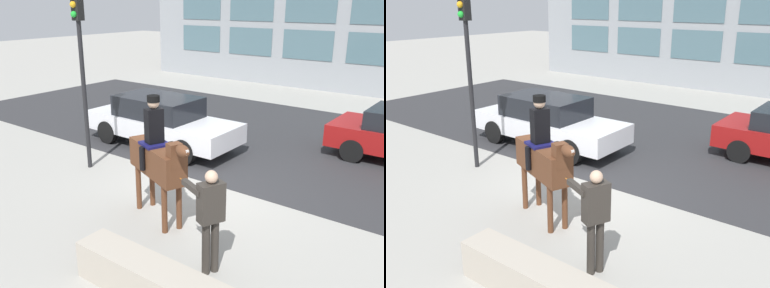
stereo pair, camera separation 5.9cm
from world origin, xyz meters
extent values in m
plane|color=#9E9B93|center=(0.00, 0.00, 0.00)|extent=(80.00, 80.00, 0.00)
cube|color=#2D2D30|center=(0.00, 4.75, 0.00)|extent=(25.13, 8.50, 0.01)
cube|color=slate|center=(-9.48, 12.83, 2.12)|extent=(2.53, 0.02, 1.38)
cube|color=slate|center=(-6.32, 12.83, 2.12)|extent=(2.53, 0.02, 1.38)
cube|color=slate|center=(-3.16, 12.83, 2.12)|extent=(2.53, 0.02, 1.38)
cube|color=slate|center=(0.00, 12.83, 2.12)|extent=(2.53, 0.02, 1.38)
cube|color=slate|center=(-9.48, 12.83, 3.84)|extent=(2.53, 0.02, 1.38)
cube|color=slate|center=(-6.32, 12.83, 3.84)|extent=(2.53, 0.02, 1.38)
cube|color=slate|center=(-3.16, 12.83, 3.84)|extent=(2.53, 0.02, 1.38)
cube|color=slate|center=(0.00, 12.83, 3.84)|extent=(2.53, 0.02, 1.38)
cube|color=#59331E|center=(-0.04, -1.49, 1.23)|extent=(1.65, 1.00, 0.58)
cylinder|color=#59331E|center=(0.55, -1.56, 0.47)|extent=(0.11, 0.11, 0.94)
cylinder|color=#59331E|center=(0.44, -1.84, 0.47)|extent=(0.11, 0.11, 0.94)
cylinder|color=#59331E|center=(-0.52, -1.13, 0.47)|extent=(0.11, 0.11, 0.94)
cylinder|color=#59331E|center=(-0.63, -1.42, 0.47)|extent=(0.11, 0.11, 0.94)
cube|color=#59331E|center=(0.62, -1.75, 1.54)|extent=(0.28, 0.30, 0.45)
cube|color=black|center=(0.50, -1.70, 1.56)|extent=(0.07, 0.09, 0.41)
ellipsoid|color=#59331E|center=(0.89, -1.85, 1.72)|extent=(0.40, 0.31, 0.21)
cube|color=silver|center=(0.99, -1.89, 1.74)|extent=(0.14, 0.09, 0.09)
cylinder|color=black|center=(-0.82, -1.18, 1.13)|extent=(0.09, 0.09, 0.55)
cube|color=#14144C|center=(-0.11, -1.46, 1.54)|extent=(0.62, 0.62, 0.05)
cube|color=black|center=(-0.11, -1.46, 1.90)|extent=(0.32, 0.38, 0.66)
sphere|color=#D1A889|center=(-0.11, -1.46, 2.34)|extent=(0.22, 0.22, 0.22)
cylinder|color=black|center=(-0.11, -1.46, 2.41)|extent=(0.24, 0.24, 0.12)
cylinder|color=black|center=(-0.01, -1.21, 1.29)|extent=(0.11, 0.11, 0.46)
cylinder|color=black|center=(-0.21, -1.71, 1.29)|extent=(0.11, 0.11, 0.46)
cylinder|color=#332D28|center=(1.79, -2.42, 0.46)|extent=(0.13, 0.13, 0.91)
cylinder|color=#332D28|center=(1.86, -2.27, 0.46)|extent=(0.13, 0.13, 0.91)
cube|color=#332D28|center=(1.83, -2.34, 1.23)|extent=(0.37, 0.46, 0.64)
sphere|color=#D1A889|center=(1.83, -2.34, 1.65)|extent=(0.20, 0.20, 0.20)
cube|color=#332D28|center=(1.50, -2.39, 1.41)|extent=(0.54, 0.31, 0.09)
cone|color=orange|center=(1.19, -2.25, 1.41)|extent=(0.18, 0.12, 0.04)
cube|color=silver|center=(-2.95, 1.95, 0.62)|extent=(4.78, 1.75, 0.55)
cube|color=black|center=(-3.07, 1.95, 1.19)|extent=(2.39, 1.54, 0.59)
cylinder|color=black|center=(-1.46, 1.15, 0.35)|extent=(0.69, 0.21, 0.69)
cylinder|color=black|center=(-1.46, 2.76, 0.35)|extent=(0.69, 0.21, 0.69)
cylinder|color=black|center=(-4.43, 1.15, 0.35)|extent=(0.69, 0.21, 0.69)
cylinder|color=black|center=(-4.43, 2.76, 0.35)|extent=(0.69, 0.21, 0.69)
cylinder|color=black|center=(2.00, 4.04, 0.31)|extent=(0.63, 0.23, 0.63)
cylinder|color=black|center=(2.00, 5.77, 0.31)|extent=(0.63, 0.23, 0.63)
cylinder|color=black|center=(-3.30, -0.50, 1.84)|extent=(0.11, 0.11, 3.69)
cube|color=black|center=(-3.30, -0.50, 4.05)|extent=(0.24, 0.19, 0.72)
sphere|color=orange|center=(-3.30, -0.62, 4.05)|extent=(0.15, 0.15, 0.15)
sphere|color=green|center=(-3.30, -0.62, 3.83)|extent=(0.15, 0.15, 0.15)
cube|color=#ADA393|center=(1.68, -3.41, 0.30)|extent=(2.89, 0.56, 0.60)
camera|label=1|loc=(5.15, -7.16, 4.12)|focal=40.00mm
camera|label=2|loc=(5.19, -7.13, 4.12)|focal=40.00mm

